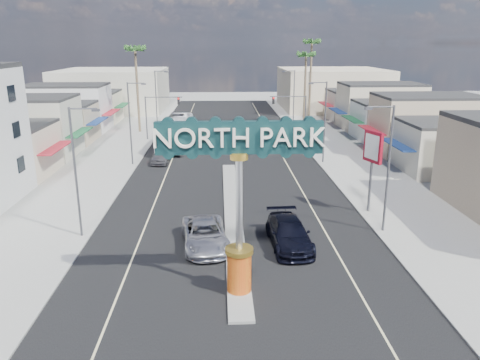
{
  "coord_description": "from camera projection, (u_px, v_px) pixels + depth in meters",
  "views": [
    {
      "loc": [
        -0.95,
        -20.49,
        12.93
      ],
      "look_at": [
        0.36,
        9.03,
        4.28
      ],
      "focal_mm": 35.0,
      "sensor_mm": 36.0,
      "label": 1
    }
  ],
  "objects": [
    {
      "name": "gateway_sign",
      "position": [
        239.0,
        188.0,
        23.55
      ],
      "size": [
        8.2,
        1.5,
        9.15
      ],
      "color": "red",
      "rests_on": "median_island"
    },
    {
      "name": "streetlight_l_mid",
      "position": [
        131.0,
        119.0,
        50.22
      ],
      "size": [
        2.03,
        0.22,
        9.0
      ],
      "color": "#47474C",
      "rests_on": "ground"
    },
    {
      "name": "palm_right_mid",
      "position": [
        306.0,
        58.0,
        74.58
      ],
      "size": [
        2.6,
        2.6,
        12.1
      ],
      "color": "brown",
      "rests_on": "ground"
    },
    {
      "name": "streetlight_r_far",
      "position": [
        293.0,
        96.0,
        72.2
      ],
      "size": [
        2.03,
        0.22,
        9.0
      ],
      "color": "#47474C",
      "rests_on": "ground"
    },
    {
      "name": "traffic_signal_left",
      "position": [
        159.0,
        109.0,
        63.91
      ],
      "size": [
        5.09,
        0.45,
        6.0
      ],
      "color": "#47474C",
      "rests_on": "ground"
    },
    {
      "name": "traffic_signal_right",
      "position": [
        293.0,
        108.0,
        64.69
      ],
      "size": [
        5.09,
        0.45,
        6.0
      ],
      "color": "#47474C",
      "rests_on": "ground"
    },
    {
      "name": "suv_right",
      "position": [
        289.0,
        233.0,
        30.81
      ],
      "size": [
        2.82,
        6.27,
        1.78
      ],
      "primitive_type": "imported",
      "rotation": [
        0.0,
        0.0,
        0.05
      ],
      "color": "black",
      "rests_on": "ground"
    },
    {
      "name": "backdrop_far_right",
      "position": [
        332.0,
        89.0,
        95.04
      ],
      "size": [
        20.0,
        20.0,
        8.0
      ],
      "primitive_type": "cube",
      "color": "beige",
      "rests_on": "ground"
    },
    {
      "name": "palm_left_far",
      "position": [
        135.0,
        54.0,
        67.48
      ],
      "size": [
        2.6,
        2.6,
        13.1
      ],
      "color": "brown",
      "rests_on": "ground"
    },
    {
      "name": "ground",
      "position": [
        229.0,
        164.0,
        52.09
      ],
      "size": [
        160.0,
        160.0,
        0.0
      ],
      "primitive_type": "plane",
      "color": "gray",
      "rests_on": "ground"
    },
    {
      "name": "suv_left",
      "position": [
        205.0,
        235.0,
        30.72
      ],
      "size": [
        3.56,
        6.43,
        1.7
      ],
      "primitive_type": "imported",
      "rotation": [
        0.0,
        0.0,
        0.12
      ],
      "color": "silver",
      "rests_on": "ground"
    },
    {
      "name": "road",
      "position": [
        229.0,
        164.0,
        52.08
      ],
      "size": [
        20.0,
        120.0,
        0.01
      ],
      "primitive_type": "cube",
      "color": "black",
      "rests_on": "ground"
    },
    {
      "name": "car_parked_left",
      "position": [
        161.0,
        156.0,
        52.52
      ],
      "size": [
        2.1,
        4.73,
        1.58
      ],
      "primitive_type": "imported",
      "rotation": [
        0.0,
        0.0,
        -0.05
      ],
      "color": "#5C5B60",
      "rests_on": "ground"
    },
    {
      "name": "palm_right_far",
      "position": [
        312.0,
        47.0,
        79.92
      ],
      "size": [
        2.6,
        2.6,
        14.1
      ],
      "color": "brown",
      "rests_on": "ground"
    },
    {
      "name": "streetlight_l_far",
      "position": [
        157.0,
        97.0,
        71.31
      ],
      "size": [
        2.03,
        0.22,
        9.0
      ],
      "color": "#47474C",
      "rests_on": "ground"
    },
    {
      "name": "storefront_row_right",
      "position": [
        400.0,
        118.0,
        64.72
      ],
      "size": [
        12.0,
        42.0,
        6.0
      ],
      "primitive_type": "cube",
      "color": "#B7B29E",
      "rests_on": "ground"
    },
    {
      "name": "bank_pylon_sign",
      "position": [
        373.0,
        151.0,
        35.79
      ],
      "size": [
        0.91,
        1.97,
        6.42
      ],
      "rotation": [
        0.0,
        0.0,
        0.34
      ],
      "color": "#47474C",
      "rests_on": "sidewalk_right"
    },
    {
      "name": "streetlight_r_near",
      "position": [
        387.0,
        163.0,
        31.93
      ],
      "size": [
        2.03,
        0.22,
        9.0
      ],
      "color": "#47474C",
      "rests_on": "ground"
    },
    {
      "name": "backdrop_far_left",
      "position": [
        114.0,
        90.0,
        93.17
      ],
      "size": [
        20.0,
        20.0,
        8.0
      ],
      "primitive_type": "cube",
      "color": "#B7B29E",
      "rests_on": "ground"
    },
    {
      "name": "sidewalk_right",
      "position": [
        353.0,
        162.0,
        52.66
      ],
      "size": [
        8.0,
        120.0,
        0.12
      ],
      "primitive_type": "cube",
      "color": "gray",
      "rests_on": "ground"
    },
    {
      "name": "city_bus",
      "position": [
        176.0,
        132.0,
        60.48
      ],
      "size": [
        3.92,
        13.7,
        3.77
      ],
      "primitive_type": "imported",
      "rotation": [
        0.0,
        0.0,
        -0.06
      ],
      "color": "white",
      "rests_on": "ground"
    },
    {
      "name": "streetlight_r_mid",
      "position": [
        323.0,
        118.0,
        51.1
      ],
      "size": [
        2.03,
        0.22,
        9.0
      ],
      "color": "#47474C",
      "rests_on": "ground"
    },
    {
      "name": "median_island",
      "position": [
        233.0,
        213.0,
        36.72
      ],
      "size": [
        1.3,
        30.0,
        0.16
      ],
      "primitive_type": "cube",
      "color": "gray",
      "rests_on": "ground"
    },
    {
      "name": "storefront_row_left",
      "position": [
        48.0,
        120.0,
        62.69
      ],
      "size": [
        12.0,
        42.0,
        6.0
      ],
      "primitive_type": "cube",
      "color": "beige",
      "rests_on": "ground"
    },
    {
      "name": "streetlight_l_near",
      "position": [
        77.0,
        167.0,
        31.05
      ],
      "size": [
        2.03,
        0.22,
        9.0
      ],
      "color": "#47474C",
      "rests_on": "ground"
    },
    {
      "name": "sidewalk_left",
      "position": [
        102.0,
        165.0,
        51.48
      ],
      "size": [
        8.0,
        120.0,
        0.12
      ],
      "primitive_type": "cube",
      "color": "gray",
      "rests_on": "ground"
    }
  ]
}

